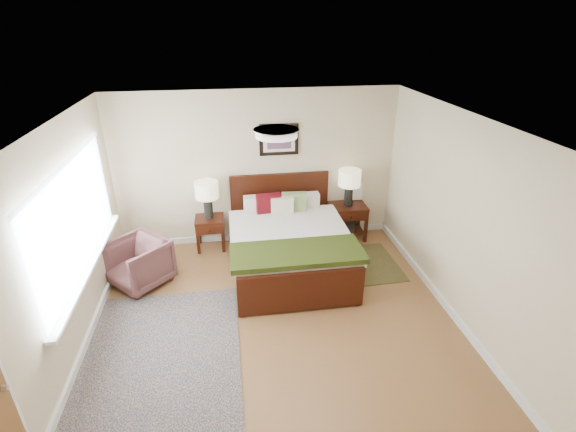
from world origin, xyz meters
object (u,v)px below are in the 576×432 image
object	(u,v)px
bed	(289,237)
nightstand_left	(210,225)
lamp_right	(349,181)
armchair	(138,263)
lamp_left	(207,193)
nightstand_right	(347,218)
rug_persian	(162,359)

from	to	relation	value
bed	nightstand_left	size ratio (longest dim) A/B	3.91
lamp_right	armchair	size ratio (longest dim) A/B	0.82
nightstand_left	lamp_left	size ratio (longest dim) A/B	0.89
nightstand_left	armchair	size ratio (longest dim) A/B	0.73
lamp_right	nightstand_right	bearing A→B (deg)	-90.00
rug_persian	lamp_right	bearing A→B (deg)	41.24
lamp_left	rug_persian	world-z (taller)	lamp_left
bed	lamp_left	size ratio (longest dim) A/B	3.47
bed	nightstand_left	bearing A→B (deg)	145.89
lamp_right	armchair	xyz separation A→B (m)	(-3.28, -0.90, -0.71)
lamp_left	bed	bearing A→B (deg)	-34.77
nightstand_left	rug_persian	xyz separation A→B (m)	(-0.52, -2.44, -0.42)
lamp_right	bed	bearing A→B (deg)	-144.24
nightstand_right	lamp_left	distance (m)	2.37
nightstand_left	rug_persian	bearing A→B (deg)	-102.14
nightstand_right	bed	bearing A→B (deg)	-144.66
bed	nightstand_right	bearing A→B (deg)	35.34
bed	armchair	xyz separation A→B (m)	(-2.15, -0.09, -0.19)
lamp_left	lamp_right	size ratio (longest dim) A/B	1.00
armchair	nightstand_right	bearing A→B (deg)	60.49
bed	lamp_right	bearing A→B (deg)	35.76
bed	nightstand_left	world-z (taller)	bed
lamp_right	rug_persian	xyz separation A→B (m)	(-2.82, -2.46, -1.04)
lamp_right	rug_persian	distance (m)	3.88
nightstand_right	nightstand_left	bearing A→B (deg)	-179.82
lamp_right	nightstand_left	bearing A→B (deg)	-179.51
nightstand_right	rug_persian	bearing A→B (deg)	-139.05
nightstand_left	nightstand_right	size ratio (longest dim) A/B	0.88
rug_persian	lamp_left	bearing A→B (deg)	78.10
nightstand_right	armchair	distance (m)	3.39
nightstand_left	lamp_left	bearing A→B (deg)	90.00
lamp_right	rug_persian	world-z (taller)	lamp_right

